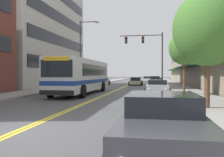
# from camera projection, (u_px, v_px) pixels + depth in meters

# --- Properties ---
(ground_plane) EXTENTS (240.00, 240.00, 0.00)m
(ground_plane) POSITION_uv_depth(u_px,v_px,m) (131.00, 84.00, 44.48)
(ground_plane) COLOR #4C4C4F
(sidewalk_left) EXTENTS (3.34, 106.00, 0.16)m
(sidewalk_left) POSITION_uv_depth(u_px,v_px,m) (92.00, 83.00, 45.69)
(sidewalk_left) COLOR gray
(sidewalk_left) RESTS_ON ground_plane
(sidewalk_right) EXTENTS (3.34, 106.00, 0.16)m
(sidewalk_right) POSITION_uv_depth(u_px,v_px,m) (172.00, 84.00, 43.27)
(sidewalk_right) COLOR gray
(sidewalk_right) RESTS_ON ground_plane
(centre_line) EXTENTS (0.34, 106.00, 0.01)m
(centre_line) POSITION_uv_depth(u_px,v_px,m) (131.00, 84.00, 44.48)
(centre_line) COLOR yellow
(centre_line) RESTS_ON ground_plane
(office_tower_left) EXTENTS (12.08, 21.73, 22.81)m
(office_tower_left) POSITION_uv_depth(u_px,v_px,m) (23.00, 9.00, 36.96)
(office_tower_left) COLOR #BCB7AD
(office_tower_left) RESTS_ON ground_plane
(storefront_row_right) EXTENTS (9.10, 68.00, 9.14)m
(storefront_row_right) POSITION_uv_depth(u_px,v_px,m) (208.00, 58.00, 42.19)
(storefront_row_right) COLOR gray
(storefront_row_right) RESTS_ON ground_plane
(city_bus) EXTENTS (2.85, 11.85, 3.01)m
(city_bus) POSITION_uv_depth(u_px,v_px,m) (82.00, 75.00, 22.65)
(city_bus) COLOR silver
(city_bus) RESTS_ON ground_plane
(car_beige_parked_left_near) EXTENTS (2.14, 4.88, 1.30)m
(car_beige_parked_left_near) POSITION_uv_depth(u_px,v_px,m) (102.00, 81.00, 41.19)
(car_beige_parked_left_near) COLOR #BCAD89
(car_beige_parked_left_near) RESTS_ON ground_plane
(car_dark_grey_parked_right_foreground) EXTENTS (2.01, 4.62, 1.33)m
(car_dark_grey_parked_right_foreground) POSITION_uv_depth(u_px,v_px,m) (163.00, 126.00, 5.51)
(car_dark_grey_parked_right_foreground) COLOR #38383D
(car_dark_grey_parked_right_foreground) RESTS_ON ground_plane
(car_silver_parked_right_mid) EXTENTS (2.18, 4.54, 1.26)m
(car_silver_parked_right_mid) POSITION_uv_depth(u_px,v_px,m) (157.00, 87.00, 22.72)
(car_silver_parked_right_mid) COLOR #B7B7BC
(car_silver_parked_right_mid) RESTS_ON ground_plane
(car_slate_blue_parked_right_far) EXTENTS (2.17, 4.20, 1.25)m
(car_slate_blue_parked_right_far) POSITION_uv_depth(u_px,v_px,m) (156.00, 83.00, 33.55)
(car_slate_blue_parked_right_far) COLOR #475675
(car_slate_blue_parked_right_far) RESTS_ON ground_plane
(car_charcoal_parked_right_end) EXTENTS (2.07, 4.55, 1.43)m
(car_charcoal_parked_right_end) POSITION_uv_depth(u_px,v_px,m) (155.00, 81.00, 42.80)
(car_charcoal_parked_right_end) COLOR #232328
(car_charcoal_parked_right_end) RESTS_ON ground_plane
(car_white_moving_lead) EXTENTS (2.09, 4.71, 1.27)m
(car_white_moving_lead) POSITION_uv_depth(u_px,v_px,m) (147.00, 79.00, 58.03)
(car_white_moving_lead) COLOR white
(car_white_moving_lead) RESTS_ON ground_plane
(car_champagne_moving_second) EXTENTS (2.11, 4.41, 1.28)m
(car_champagne_moving_second) POSITION_uv_depth(u_px,v_px,m) (136.00, 82.00, 40.43)
(car_champagne_moving_second) COLOR beige
(car_champagne_moving_second) RESTS_ON ground_plane
(traffic_signal_mast) EXTENTS (5.92, 0.38, 7.48)m
(traffic_signal_mast) POSITION_uv_depth(u_px,v_px,m) (148.00, 49.00, 34.27)
(traffic_signal_mast) COLOR #47474C
(traffic_signal_mast) RESTS_ON ground_plane
(street_lamp_left_far) EXTENTS (2.61, 0.28, 8.64)m
(street_lamp_left_far) POSITION_uv_depth(u_px,v_px,m) (83.00, 48.00, 32.16)
(street_lamp_left_far) COLOR #47474C
(street_lamp_left_far) RESTS_ON ground_plane
(street_tree_right_near) EXTENTS (3.28, 3.28, 5.61)m
(street_tree_right_near) POSITION_uv_depth(u_px,v_px,m) (207.00, 29.00, 11.95)
(street_tree_right_near) COLOR brown
(street_tree_right_near) RESTS_ON sidewalk_right
(street_tree_right_mid) EXTENTS (2.47, 2.47, 5.07)m
(street_tree_right_mid) POSITION_uv_depth(u_px,v_px,m) (184.00, 48.00, 20.00)
(street_tree_right_mid) COLOR brown
(street_tree_right_mid) RESTS_ON sidewalk_right
(fire_hydrant) EXTENTS (0.32, 0.24, 0.78)m
(fire_hydrant) POSITION_uv_depth(u_px,v_px,m) (187.00, 97.00, 13.65)
(fire_hydrant) COLOR #B7B7BC
(fire_hydrant) RESTS_ON sidewalk_right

